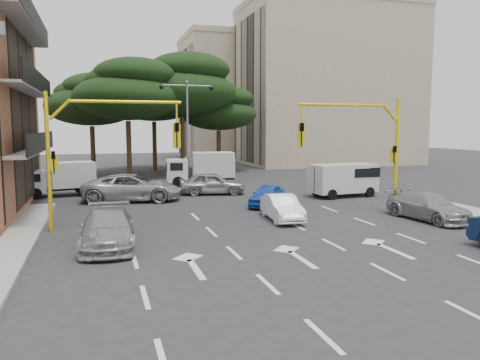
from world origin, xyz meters
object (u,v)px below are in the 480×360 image
Objects in this scene: van_white at (343,180)px; box_truck_a at (60,179)px; car_white_hatch at (282,207)px; signal_mast_right at (367,139)px; box_truck_b at (201,169)px; car_silver_cross_b at (212,183)px; car_blue_compact at (267,195)px; signal_mast_left at (92,141)px; car_silver_wagon at (108,228)px; car_silver_cross_a at (132,188)px; car_silver_parked at (428,206)px; street_lamp_center at (187,114)px.

van_white is 0.96× the size of box_truck_a.
signal_mast_right is at bearing 11.24° from car_white_hatch.
signal_mast_right is 1.34× the size of box_truck_a.
box_truck_b is at bearing 113.55° from signal_mast_right.
car_blue_compact is at bearing -149.22° from car_silver_cross_b.
signal_mast_left reaches higher than car_silver_wagon.
signal_mast_right reaches higher than car_white_hatch.
box_truck_b is at bearing 69.71° from car_silver_wagon.
van_white is (13.15, -2.12, 0.25)m from car_silver_cross_a.
car_silver_cross_b reaches higher than car_blue_compact.
box_truck_a is (-4.35, 3.35, 0.28)m from car_silver_cross_a.
signal_mast_right is 13.61m from signal_mast_left.
signal_mast_right is 14.97m from box_truck_b.
van_white is (-0.20, 7.94, 0.41)m from car_silver_parked.
street_lamp_center is at bearing -25.70° from car_silver_cross_a.
car_white_hatch is 0.77× the size of car_silver_wagon.
car_silver_cross_b is at bearing -174.49° from box_truck_b.
car_silver_parked is 1.02× the size of box_truck_a.
signal_mast_right is 1.66× the size of car_blue_compact.
street_lamp_center reaches higher than van_white.
car_white_hatch is at bearing 21.32° from car_silver_wagon.
box_truck_b is (-5.89, 13.51, -2.61)m from signal_mast_right.
car_white_hatch is at bearing -82.63° from street_lamp_center.
car_silver_cross_a is 1.29× the size of car_silver_parked.
signal_mast_left is 0.77× the size of street_lamp_center.
car_silver_wagon is (-13.11, -3.20, -3.18)m from signal_mast_right.
car_silver_cross_b is 0.96× the size of car_silver_parked.
box_truck_b is (7.22, 16.71, 0.56)m from car_silver_wagon.
van_white reaches higher than car_white_hatch.
box_truck_b reaches higher than car_silver_cross_a.
car_silver_parked is (6.13, -5.96, 0.05)m from car_blue_compact.
street_lamp_center reaches higher than signal_mast_right.
signal_mast_left is at bearing -76.20° from van_white.
van_white is 11.10m from box_truck_b.
van_white is at bearing 47.18° from car_white_hatch.
box_truck_b is at bearing -28.64° from street_lamp_center.
car_silver_cross_a is at bearing -138.04° from box_truck_a.
van_white is at bearing 84.72° from car_silver_parked.
car_white_hatch is 0.73× the size of box_truck_b.
car_white_hatch is 0.82× the size of car_silver_parked.
car_silver_parked is (1.90, -2.53, -3.22)m from signal_mast_right.
car_silver_cross_b reaches higher than car_white_hatch.
car_silver_cross_a is (-4.65, -6.48, -4.61)m from street_lamp_center.
car_silver_parked is (8.70, -16.54, -4.77)m from street_lamp_center.
car_silver_cross_b is 9.87m from box_truck_a.
car_white_hatch is 9.36m from car_silver_cross_b.
signal_mast_left is 1.34× the size of box_truck_a.
street_lamp_center is 10.46m from box_truck_a.
street_lamp_center is at bearing 115.91° from signal_mast_right.
box_truck_b is at bearing -142.54° from van_white.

